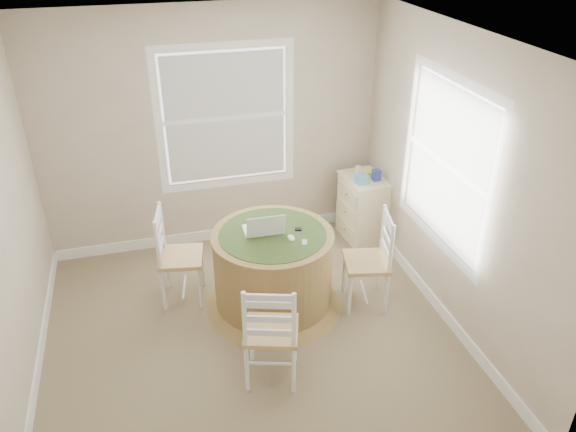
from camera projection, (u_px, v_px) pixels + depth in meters
name	position (u px, v px, depth m)	size (l,w,h in m)	color
room	(263.00, 200.00, 4.56)	(3.64, 3.64, 2.64)	#776A4B
round_table	(273.00, 268.00, 5.23)	(1.30, 1.30, 0.81)	olive
chair_left	(181.00, 257.00, 5.32)	(0.42, 0.40, 0.95)	white
chair_near	(271.00, 330.00, 4.40)	(0.42, 0.40, 0.95)	white
chair_right	(366.00, 262.00, 5.24)	(0.42, 0.40, 0.95)	white
laptop	(264.00, 229.00, 5.06)	(0.36, 0.32, 0.24)	white
mouse	(291.00, 238.00, 4.97)	(0.06, 0.10, 0.03)	white
phone	(305.00, 243.00, 4.92)	(0.04, 0.09, 0.02)	#B7BABF
keys	(298.00, 230.00, 5.11)	(0.06, 0.05, 0.03)	black
corner_chest	(362.00, 208.00, 6.36)	(0.47, 0.61, 0.76)	#F5F1B8
tissue_box	(361.00, 179.00, 6.03)	(0.12, 0.12, 0.10)	#5696C6
box_yellow	(367.00, 173.00, 6.20)	(0.15, 0.10, 0.06)	#E1DA4F
box_blue	(376.00, 175.00, 6.09)	(0.08, 0.08, 0.12)	#2F3C8E
cup_cream	(358.00, 170.00, 6.24)	(0.07, 0.07, 0.09)	beige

